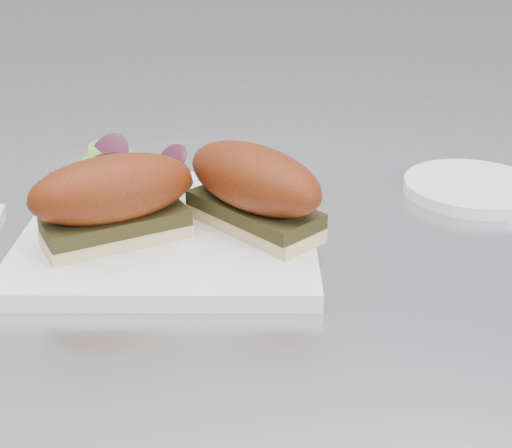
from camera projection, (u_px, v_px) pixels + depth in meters
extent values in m
cylinder|color=silver|center=(244.00, 266.00, 0.66)|extent=(0.70, 0.70, 0.02)
cube|color=white|center=(171.00, 230.00, 0.69)|extent=(0.33, 0.33, 0.02)
cube|color=#D0AF82|center=(117.00, 234.00, 0.65)|extent=(0.14, 0.08, 0.01)
cube|color=black|center=(116.00, 221.00, 0.64)|extent=(0.14, 0.08, 0.01)
ellipsoid|color=maroon|center=(113.00, 189.00, 0.63)|extent=(0.16, 0.10, 0.06)
cube|color=#D0AF82|center=(254.00, 222.00, 0.67)|extent=(0.12, 0.14, 0.01)
cube|color=black|center=(254.00, 209.00, 0.66)|extent=(0.12, 0.14, 0.01)
ellipsoid|color=maroon|center=(254.00, 178.00, 0.65)|extent=(0.14, 0.17, 0.06)
cylinder|color=white|center=(473.00, 188.00, 0.79)|extent=(0.15, 0.15, 0.01)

